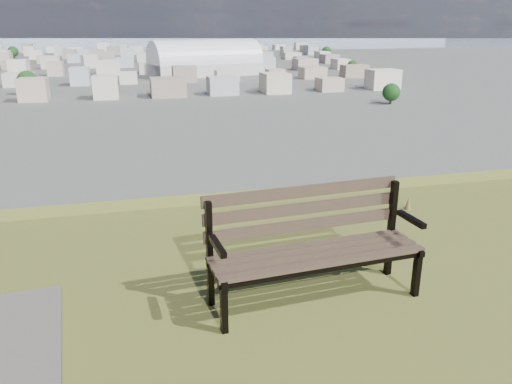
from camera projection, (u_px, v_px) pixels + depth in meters
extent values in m
cube|color=#473829|center=(327.00, 263.00, 3.86)|extent=(1.75, 0.21, 0.03)
cube|color=#473829|center=(320.00, 257.00, 3.97)|extent=(1.75, 0.21, 0.03)
cube|color=#473829|center=(314.00, 251.00, 4.07)|extent=(1.75, 0.21, 0.03)
cube|color=#473829|center=(308.00, 245.00, 4.18)|extent=(1.75, 0.21, 0.03)
cube|color=#473829|center=(305.00, 225.00, 4.20)|extent=(1.74, 0.17, 0.10)
cube|color=#473829|center=(304.00, 208.00, 4.17)|extent=(1.74, 0.17, 0.10)
cube|color=#473829|center=(304.00, 191.00, 4.15)|extent=(1.74, 0.17, 0.10)
cube|color=black|center=(224.00, 307.00, 3.66)|extent=(0.05, 0.06, 0.43)
cube|color=black|center=(210.00, 255.00, 3.96)|extent=(0.05, 0.06, 0.89)
cube|color=black|center=(217.00, 273.00, 3.78)|extent=(0.09, 0.49, 0.05)
cube|color=black|center=(218.00, 246.00, 3.66)|extent=(0.07, 0.35, 0.04)
cube|color=black|center=(417.00, 273.00, 4.17)|extent=(0.05, 0.06, 0.43)
cube|color=black|center=(391.00, 229.00, 4.47)|extent=(0.05, 0.06, 0.89)
cube|color=black|center=(405.00, 243.00, 4.28)|extent=(0.09, 0.49, 0.05)
cube|color=black|center=(411.00, 219.00, 4.16)|extent=(0.07, 0.35, 0.04)
cube|color=black|center=(327.00, 269.00, 3.87)|extent=(1.74, 0.17, 0.04)
cube|color=black|center=(307.00, 250.00, 4.20)|extent=(1.74, 0.17, 0.04)
cone|color=brown|center=(408.00, 203.00, 6.16)|extent=(0.08, 0.08, 0.18)
cube|color=beige|center=(206.00, 69.00, 277.53)|extent=(64.15, 38.98, 6.65)
cylinder|color=white|center=(205.00, 63.00, 276.47)|extent=(64.15, 38.98, 25.26)
cube|color=#A1948A|center=(30.00, 91.00, 184.83)|extent=(11.00, 11.00, 7.00)
cube|color=#BCA795|center=(98.00, 89.00, 190.43)|extent=(11.00, 11.00, 7.00)
cube|color=#B5B5BA|center=(161.00, 88.00, 196.03)|extent=(11.00, 11.00, 7.00)
cube|color=beige|center=(221.00, 86.00, 201.63)|extent=(11.00, 11.00, 7.00)
cube|color=gray|center=(278.00, 84.00, 207.24)|extent=(11.00, 11.00, 7.00)
cube|color=silver|center=(332.00, 83.00, 212.84)|extent=(11.00, 11.00, 7.00)
cube|color=beige|center=(383.00, 81.00, 218.44)|extent=(11.00, 11.00, 7.00)
cube|color=#B5B5BA|center=(21.00, 79.00, 227.94)|extent=(11.00, 11.00, 7.00)
cube|color=beige|center=(76.00, 77.00, 233.55)|extent=(11.00, 11.00, 7.00)
cube|color=gray|center=(129.00, 76.00, 239.15)|extent=(11.00, 11.00, 7.00)
cube|color=silver|center=(179.00, 75.00, 244.75)|extent=(11.00, 11.00, 7.00)
cube|color=beige|center=(227.00, 74.00, 250.35)|extent=(11.00, 11.00, 7.00)
cube|color=beige|center=(273.00, 73.00, 255.95)|extent=(11.00, 11.00, 7.00)
cube|color=#A1948A|center=(317.00, 72.00, 261.56)|extent=(11.00, 11.00, 7.00)
cube|color=#BCA795|center=(359.00, 71.00, 267.16)|extent=(11.00, 11.00, 7.00)
cube|color=silver|center=(14.00, 70.00, 271.06)|extent=(11.00, 11.00, 7.00)
cube|color=beige|center=(61.00, 69.00, 276.66)|extent=(11.00, 11.00, 7.00)
cube|color=beige|center=(106.00, 68.00, 282.26)|extent=(11.00, 11.00, 7.00)
cube|color=#A1948A|center=(149.00, 67.00, 287.87)|extent=(11.00, 11.00, 7.00)
cube|color=#BCA795|center=(190.00, 66.00, 293.47)|extent=(11.00, 11.00, 7.00)
cube|color=#B5B5BA|center=(230.00, 66.00, 299.07)|extent=(11.00, 11.00, 7.00)
cube|color=beige|center=(269.00, 65.00, 304.67)|extent=(11.00, 11.00, 7.00)
cube|color=gray|center=(306.00, 64.00, 310.27)|extent=(11.00, 11.00, 7.00)
cube|color=silver|center=(342.00, 63.00, 315.88)|extent=(11.00, 11.00, 7.00)
cube|color=#BCA795|center=(9.00, 64.00, 314.18)|extent=(11.00, 11.00, 7.00)
cube|color=#B5B5BA|center=(50.00, 63.00, 319.78)|extent=(11.00, 11.00, 7.00)
cube|color=beige|center=(89.00, 62.00, 325.38)|extent=(11.00, 11.00, 7.00)
cube|color=gray|center=(127.00, 62.00, 330.98)|extent=(11.00, 11.00, 7.00)
cube|color=silver|center=(163.00, 61.00, 336.58)|extent=(11.00, 11.00, 7.00)
cube|color=beige|center=(199.00, 60.00, 342.19)|extent=(11.00, 11.00, 7.00)
cube|color=beige|center=(233.00, 60.00, 347.79)|extent=(11.00, 11.00, 7.00)
cube|color=#A1948A|center=(266.00, 59.00, 353.39)|extent=(11.00, 11.00, 7.00)
cube|color=#BCA795|center=(298.00, 59.00, 358.99)|extent=(11.00, 11.00, 7.00)
cube|color=#B5B5BA|center=(329.00, 58.00, 364.59)|extent=(11.00, 11.00, 7.00)
cube|color=beige|center=(6.00, 59.00, 357.29)|extent=(11.00, 11.00, 7.00)
cube|color=beige|center=(42.00, 58.00, 362.89)|extent=(11.00, 11.00, 7.00)
cube|color=#A1948A|center=(76.00, 58.00, 368.50)|extent=(11.00, 11.00, 7.00)
cube|color=#BCA795|center=(110.00, 57.00, 374.10)|extent=(11.00, 11.00, 7.00)
cube|color=#B5B5BA|center=(143.00, 57.00, 379.70)|extent=(11.00, 11.00, 7.00)
cube|color=beige|center=(174.00, 56.00, 385.30)|extent=(11.00, 11.00, 7.00)
cube|color=gray|center=(205.00, 56.00, 390.90)|extent=(11.00, 11.00, 7.00)
cube|color=silver|center=(235.00, 55.00, 396.51)|extent=(11.00, 11.00, 7.00)
cube|color=beige|center=(264.00, 55.00, 402.11)|extent=(11.00, 11.00, 7.00)
cube|color=beige|center=(292.00, 55.00, 407.71)|extent=(11.00, 11.00, 7.00)
cube|color=#A1948A|center=(320.00, 54.00, 413.31)|extent=(11.00, 11.00, 7.00)
cube|color=gray|center=(3.00, 55.00, 400.41)|extent=(11.00, 11.00, 7.00)
cube|color=silver|center=(35.00, 55.00, 406.01)|extent=(11.00, 11.00, 7.00)
cube|color=beige|center=(66.00, 54.00, 411.61)|extent=(11.00, 11.00, 7.00)
cube|color=beige|center=(96.00, 54.00, 417.21)|extent=(11.00, 11.00, 7.00)
cube|color=#A1948A|center=(126.00, 54.00, 422.82)|extent=(11.00, 11.00, 7.00)
cube|color=#BCA795|center=(155.00, 53.00, 428.42)|extent=(11.00, 11.00, 7.00)
cube|color=#B5B5BA|center=(183.00, 53.00, 434.02)|extent=(11.00, 11.00, 7.00)
cube|color=beige|center=(210.00, 52.00, 439.62)|extent=(11.00, 11.00, 7.00)
cube|color=gray|center=(236.00, 52.00, 445.22)|extent=(11.00, 11.00, 7.00)
cube|color=silver|center=(262.00, 52.00, 450.83)|extent=(11.00, 11.00, 7.00)
cube|color=beige|center=(288.00, 51.00, 456.43)|extent=(11.00, 11.00, 7.00)
cube|color=beige|center=(312.00, 51.00, 462.03)|extent=(11.00, 11.00, 7.00)
cube|color=beige|center=(1.00, 52.00, 443.52)|extent=(11.00, 11.00, 7.00)
cube|color=gray|center=(30.00, 52.00, 449.13)|extent=(11.00, 11.00, 7.00)
cube|color=silver|center=(58.00, 51.00, 454.73)|extent=(11.00, 11.00, 7.00)
cube|color=beige|center=(85.00, 51.00, 460.33)|extent=(11.00, 11.00, 7.00)
cube|color=beige|center=(112.00, 51.00, 465.93)|extent=(11.00, 11.00, 7.00)
cube|color=#A1948A|center=(139.00, 50.00, 471.53)|extent=(11.00, 11.00, 7.00)
cube|color=#BCA795|center=(164.00, 50.00, 477.14)|extent=(11.00, 11.00, 7.00)
cube|color=#B5B5BA|center=(189.00, 50.00, 482.74)|extent=(11.00, 11.00, 7.00)
cube|color=beige|center=(214.00, 50.00, 488.34)|extent=(11.00, 11.00, 7.00)
cube|color=gray|center=(238.00, 49.00, 493.94)|extent=(11.00, 11.00, 7.00)
cube|color=silver|center=(261.00, 49.00, 499.54)|extent=(11.00, 11.00, 7.00)
cube|color=beige|center=(284.00, 49.00, 505.15)|extent=(11.00, 11.00, 7.00)
cube|color=beige|center=(306.00, 48.00, 510.75)|extent=(11.00, 11.00, 7.00)
cube|color=gray|center=(25.00, 49.00, 492.24)|extent=(11.00, 11.00, 7.00)
cube|color=silver|center=(51.00, 49.00, 497.84)|extent=(11.00, 11.00, 7.00)
cube|color=beige|center=(76.00, 49.00, 503.45)|extent=(11.00, 11.00, 7.00)
cube|color=beige|center=(101.00, 49.00, 509.05)|extent=(11.00, 11.00, 7.00)
cube|color=#A1948A|center=(125.00, 48.00, 514.65)|extent=(11.00, 11.00, 7.00)
cube|color=#BCA795|center=(149.00, 48.00, 520.25)|extent=(11.00, 11.00, 7.00)
cube|color=#B5B5BA|center=(172.00, 48.00, 525.85)|extent=(11.00, 11.00, 7.00)
cube|color=beige|center=(195.00, 47.00, 531.46)|extent=(11.00, 11.00, 7.00)
cube|color=gray|center=(217.00, 47.00, 537.06)|extent=(11.00, 11.00, 7.00)
cube|color=silver|center=(239.00, 47.00, 542.66)|extent=(11.00, 11.00, 7.00)
cube|color=beige|center=(260.00, 47.00, 548.26)|extent=(11.00, 11.00, 7.00)
cube|color=beige|center=(281.00, 47.00, 553.87)|extent=(11.00, 11.00, 7.00)
cube|color=#A1948A|center=(301.00, 46.00, 559.47)|extent=(11.00, 11.00, 7.00)
cylinder|color=#2F1F17|center=(390.00, 101.00, 178.29)|extent=(0.80, 0.80, 2.10)
sphere|color=black|center=(391.00, 92.00, 177.28)|extent=(6.30, 6.30, 6.30)
cylinder|color=#2F1F17|center=(29.00, 91.00, 202.95)|extent=(0.80, 0.80, 2.70)
sphere|color=black|center=(27.00, 81.00, 201.65)|extent=(8.10, 8.10, 8.10)
cylinder|color=#2F1F17|center=(352.00, 70.00, 297.85)|extent=(0.80, 0.80, 1.95)
sphere|color=black|center=(352.00, 65.00, 296.91)|extent=(5.85, 5.85, 5.85)
cylinder|color=#2F1F17|center=(205.00, 59.00, 391.66)|extent=(0.80, 0.80, 2.25)
sphere|color=black|center=(205.00, 55.00, 390.58)|extent=(6.75, 6.75, 6.75)
cylinder|color=#2F1F17|center=(14.00, 57.00, 411.66)|extent=(0.80, 0.80, 2.85)
sphere|color=black|center=(13.00, 52.00, 410.29)|extent=(8.55, 8.55, 8.55)
cylinder|color=#2F1F17|center=(197.00, 71.00, 295.19)|extent=(0.80, 0.80, 2.10)
sphere|color=black|center=(197.00, 65.00, 294.18)|extent=(6.30, 6.30, 6.30)
cylinder|color=#2F1F17|center=(326.00, 55.00, 435.66)|extent=(0.80, 0.80, 2.55)
sphere|color=black|center=(327.00, 51.00, 434.44)|extent=(7.65, 7.65, 7.65)
cube|color=#98B0C1|center=(124.00, 41.00, 837.19)|extent=(2400.00, 700.00, 0.12)
cube|color=#868DA6|center=(182.00, 26.00, 1315.00)|extent=(700.00, 220.00, 45.00)
cube|color=#868DA6|center=(350.00, 23.00, 1466.04)|extent=(500.00, 220.00, 60.00)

